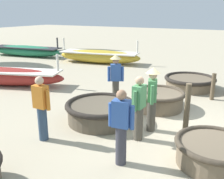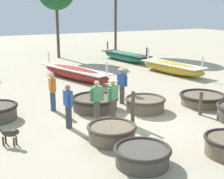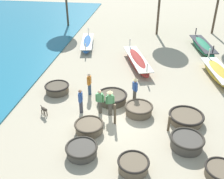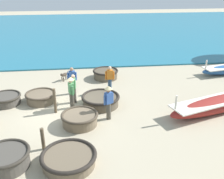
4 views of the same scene
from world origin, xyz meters
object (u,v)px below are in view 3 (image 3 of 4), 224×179
Objects in this scene: long_boat_blue_hull at (87,43)px; fisherman_standing_left at (135,88)px; coracle_front_left at (89,127)px; dog at (44,110)px; long_boat_red_hull at (203,46)px; fisherman_by_coracle at (89,84)px; fisherman_crouching at (100,101)px; fisherman_with_hat at (110,101)px; coracle_nearest at (57,88)px; long_boat_green_hull at (137,61)px; fisherman_hauling at (81,100)px; coracle_weathered at (139,109)px; mooring_post_mid_beach at (169,124)px; coracle_tilted at (187,142)px; long_boat_white_hull at (218,73)px; coracle_front_right at (112,97)px; coracle_upturned at (186,117)px; coracle_beside_post at (221,172)px; coracle_center at (82,150)px; mooring_post_shoreline at (115,114)px.

fisherman_standing_left is (5.24, -9.26, 0.63)m from long_boat_blue_hull.
dog is (-2.94, 1.07, 0.09)m from coracle_front_left.
long_boat_red_hull is at bearing 60.25° from fisherman_standing_left.
fisherman_by_coracle is 2.78× the size of dog.
fisherman_crouching is at bearing -61.42° from fisherman_by_coracle.
coracle_nearest is at bearing 152.44° from fisherman_with_hat.
fisherman_hauling is at bearing -111.65° from long_boat_green_hull.
fisherman_hauling is (-3.42, -0.38, 0.53)m from coracle_weathered.
fisherman_with_hat is (3.94, -2.06, 0.64)m from coracle_nearest.
coracle_tilted is at bearing -54.10° from mooring_post_mid_beach.
mooring_post_mid_beach is at bearing -119.35° from long_boat_white_hull.
coracle_upturned is (4.49, -1.46, -0.04)m from coracle_front_right.
fisherman_standing_left is at bearing 24.22° from dog.
coracle_tilted reaches higher than coracle_front_right.
coracle_beside_post is at bearing -53.20° from fisherman_standing_left.
coracle_nearest reaches higher than dog.
long_boat_white_hull reaches higher than coracle_front_right.
fisherman_with_hat is at bearing -127.43° from fisherman_standing_left.
long_boat_green_hull is (5.06, -3.72, 0.06)m from long_boat_blue_hull.
coracle_upturned is 7.96m from long_boat_green_hull.
fisherman_with_hat reaches higher than long_boat_blue_hull.
long_boat_blue_hull is 12.28m from long_boat_white_hull.
coracle_upturned is 11.91m from long_boat_red_hull.
mooring_post_mid_beach reaches higher than dog.
coracle_center is 1.67× the size of mooring_post_mid_beach.
dog is (-3.83, -0.60, -0.59)m from fisherman_with_hat.
coracle_beside_post is at bearing -3.82° from coracle_center.
fisherman_by_coracle reaches higher than mooring_post_shoreline.
fisherman_by_coracle is at bearing 172.87° from fisherman_standing_left.
coracle_front_right is 1.55× the size of mooring_post_shoreline.
mooring_post_mid_beach is (-2.14, 2.86, 0.20)m from coracle_beside_post.
coracle_center is 1.00× the size of fisherman_crouching.
fisherman_crouching is (-7.58, -11.51, 0.45)m from long_boat_red_hull.
long_boat_blue_hull is at bearing -176.67° from long_boat_red_hull.
coracle_tilted is 4.06m from mooring_post_shoreline.
long_boat_white_hull is at bearing 36.55° from fisherman_crouching.
coracle_beside_post is 0.92× the size of coracle_center.
coracle_beside_post is 1.54× the size of mooring_post_mid_beach.
long_boat_green_hull is at bearing 105.06° from mooring_post_mid_beach.
dog is at bearing 159.96° from coracle_front_left.
long_boat_green_hull is at bearing 84.78° from mooring_post_shoreline.
fisherman_with_hat is (0.85, 3.45, 0.68)m from coracle_center.
mooring_post_mid_beach is 0.74× the size of mooring_post_shoreline.
dog reaches higher than coracle_center.
long_boat_green_hull is 6.36× the size of mooring_post_mid_beach.
coracle_upturned is (0.18, 2.18, -0.07)m from coracle_tilted.
coracle_nearest is 3.06m from fisherman_hauling.
long_boat_red_hull is 13.13m from mooring_post_mid_beach.
fisherman_hauling is (-1.14, -0.10, 0.00)m from fisherman_crouching.
coracle_beside_post is 8.24m from fisherman_hauling.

